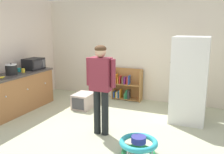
{
  "coord_description": "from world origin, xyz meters",
  "views": [
    {
      "loc": [
        2.01,
        -3.97,
        2.01
      ],
      "look_at": [
        0.17,
        0.4,
        1.0
      ],
      "focal_mm": 39.42,
      "sensor_mm": 36.0,
      "label": 1
    }
  ],
  "objects_px": {
    "pet_carrier": "(84,101)",
    "crock_pot": "(11,70)",
    "microwave": "(34,64)",
    "kitchen_counter": "(17,92)",
    "refrigerator": "(189,80)",
    "banana_bunch": "(2,77)",
    "yellow_cup": "(23,71)",
    "baby_walker": "(138,146)",
    "teal_cup": "(19,70)",
    "bookshelf": "(126,86)",
    "standing_person": "(101,82)"
  },
  "relations": [
    {
      "from": "pet_carrier",
      "to": "crock_pot",
      "type": "xyz_separation_m",
      "value": [
        -1.31,
        -0.93,
        0.84
      ]
    },
    {
      "from": "microwave",
      "to": "crock_pot",
      "type": "relative_size",
      "value": 1.77
    },
    {
      "from": "kitchen_counter",
      "to": "crock_pot",
      "type": "height_order",
      "value": "crock_pot"
    },
    {
      "from": "kitchen_counter",
      "to": "refrigerator",
      "type": "bearing_deg",
      "value": 13.66
    },
    {
      "from": "banana_bunch",
      "to": "yellow_cup",
      "type": "xyz_separation_m",
      "value": [
        -0.07,
        0.7,
        0.02
      ]
    },
    {
      "from": "refrigerator",
      "to": "yellow_cup",
      "type": "relative_size",
      "value": 18.74
    },
    {
      "from": "yellow_cup",
      "to": "crock_pot",
      "type": "bearing_deg",
      "value": -98.61
    },
    {
      "from": "baby_walker",
      "to": "microwave",
      "type": "distance_m",
      "value": 3.64
    },
    {
      "from": "teal_cup",
      "to": "bookshelf",
      "type": "bearing_deg",
      "value": 37.82
    },
    {
      "from": "refrigerator",
      "to": "baby_walker",
      "type": "relative_size",
      "value": 2.95
    },
    {
      "from": "yellow_cup",
      "to": "microwave",
      "type": "bearing_deg",
      "value": 96.32
    },
    {
      "from": "baby_walker",
      "to": "crock_pot",
      "type": "distance_m",
      "value": 3.4
    },
    {
      "from": "microwave",
      "to": "yellow_cup",
      "type": "xyz_separation_m",
      "value": [
        0.05,
        -0.43,
        -0.09
      ]
    },
    {
      "from": "pet_carrier",
      "to": "crock_pot",
      "type": "bearing_deg",
      "value": -144.61
    },
    {
      "from": "baby_walker",
      "to": "crock_pot",
      "type": "height_order",
      "value": "crock_pot"
    },
    {
      "from": "kitchen_counter",
      "to": "baby_walker",
      "type": "height_order",
      "value": "kitchen_counter"
    },
    {
      "from": "crock_pot",
      "to": "banana_bunch",
      "type": "height_order",
      "value": "crock_pot"
    },
    {
      "from": "teal_cup",
      "to": "crock_pot",
      "type": "bearing_deg",
      "value": -73.98
    },
    {
      "from": "standing_person",
      "to": "baby_walker",
      "type": "xyz_separation_m",
      "value": [
        0.87,
        -0.49,
        -0.84
      ]
    },
    {
      "from": "yellow_cup",
      "to": "banana_bunch",
      "type": "bearing_deg",
      "value": -84.37
    },
    {
      "from": "bookshelf",
      "to": "yellow_cup",
      "type": "relative_size",
      "value": 8.95
    },
    {
      "from": "refrigerator",
      "to": "crock_pot",
      "type": "height_order",
      "value": "refrigerator"
    },
    {
      "from": "yellow_cup",
      "to": "teal_cup",
      "type": "bearing_deg",
      "value": 169.4
    },
    {
      "from": "refrigerator",
      "to": "teal_cup",
      "type": "height_order",
      "value": "refrigerator"
    },
    {
      "from": "kitchen_counter",
      "to": "yellow_cup",
      "type": "distance_m",
      "value": 0.53
    },
    {
      "from": "bookshelf",
      "to": "teal_cup",
      "type": "bearing_deg",
      "value": -142.18
    },
    {
      "from": "teal_cup",
      "to": "yellow_cup",
      "type": "bearing_deg",
      "value": -10.6
    },
    {
      "from": "standing_person",
      "to": "crock_pot",
      "type": "distance_m",
      "value": 2.35
    },
    {
      "from": "baby_walker",
      "to": "pet_carrier",
      "type": "bearing_deg",
      "value": 139.11
    },
    {
      "from": "baby_walker",
      "to": "bookshelf",
      "type": "bearing_deg",
      "value": 113.56
    },
    {
      "from": "standing_person",
      "to": "yellow_cup",
      "type": "relative_size",
      "value": 17.5
    },
    {
      "from": "banana_bunch",
      "to": "yellow_cup",
      "type": "relative_size",
      "value": 1.67
    },
    {
      "from": "kitchen_counter",
      "to": "standing_person",
      "type": "bearing_deg",
      "value": -9.02
    },
    {
      "from": "baby_walker",
      "to": "yellow_cup",
      "type": "height_order",
      "value": "yellow_cup"
    },
    {
      "from": "kitchen_counter",
      "to": "bookshelf",
      "type": "bearing_deg",
      "value": 42.21
    },
    {
      "from": "standing_person",
      "to": "crock_pot",
      "type": "xyz_separation_m",
      "value": [
        -2.34,
        0.23,
        0.02
      ]
    },
    {
      "from": "pet_carrier",
      "to": "banana_bunch",
      "type": "distance_m",
      "value": 1.92
    },
    {
      "from": "bookshelf",
      "to": "crock_pot",
      "type": "height_order",
      "value": "crock_pot"
    },
    {
      "from": "standing_person",
      "to": "crock_pot",
      "type": "height_order",
      "value": "standing_person"
    },
    {
      "from": "microwave",
      "to": "yellow_cup",
      "type": "distance_m",
      "value": 0.44
    },
    {
      "from": "teal_cup",
      "to": "pet_carrier",
      "type": "bearing_deg",
      "value": 22.58
    },
    {
      "from": "crock_pot",
      "to": "yellow_cup",
      "type": "height_order",
      "value": "crock_pot"
    },
    {
      "from": "kitchen_counter",
      "to": "standing_person",
      "type": "height_order",
      "value": "standing_person"
    },
    {
      "from": "bookshelf",
      "to": "baby_walker",
      "type": "relative_size",
      "value": 1.41
    },
    {
      "from": "refrigerator",
      "to": "standing_person",
      "type": "distance_m",
      "value": 1.91
    },
    {
      "from": "bookshelf",
      "to": "standing_person",
      "type": "distance_m",
      "value": 2.34
    },
    {
      "from": "crock_pot",
      "to": "yellow_cup",
      "type": "bearing_deg",
      "value": 81.39
    },
    {
      "from": "kitchen_counter",
      "to": "bookshelf",
      "type": "relative_size",
      "value": 2.3
    },
    {
      "from": "standing_person",
      "to": "pet_carrier",
      "type": "height_order",
      "value": "standing_person"
    },
    {
      "from": "bookshelf",
      "to": "banana_bunch",
      "type": "bearing_deg",
      "value": -128.78
    }
  ]
}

